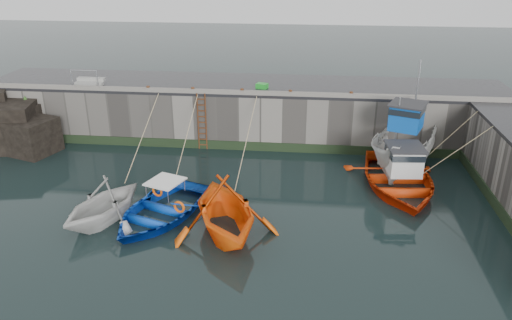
# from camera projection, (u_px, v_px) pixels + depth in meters

# --- Properties ---
(ground) EXTENTS (120.00, 120.00, 0.00)m
(ground) POSITION_uv_depth(u_px,v_px,m) (202.00, 248.00, 18.76)
(ground) COLOR black
(ground) RESTS_ON ground
(quay_back) EXTENTS (30.00, 5.00, 3.00)m
(quay_back) POSITION_uv_depth(u_px,v_px,m) (244.00, 111.00, 29.61)
(quay_back) COLOR slate
(quay_back) RESTS_ON ground
(road_back) EXTENTS (30.00, 5.00, 0.16)m
(road_back) POSITION_uv_depth(u_px,v_px,m) (244.00, 85.00, 28.99)
(road_back) COLOR black
(road_back) RESTS_ON quay_back
(kerb_back) EXTENTS (30.00, 0.30, 0.20)m
(kerb_back) POSITION_uv_depth(u_px,v_px,m) (238.00, 92.00, 26.77)
(kerb_back) COLOR slate
(kerb_back) RESTS_ON road_back
(algae_back) EXTENTS (30.00, 0.08, 0.50)m
(algae_back) POSITION_uv_depth(u_px,v_px,m) (238.00, 146.00, 27.77)
(algae_back) COLOR black
(algae_back) RESTS_ON ground
(algae_right) EXTENTS (0.08, 15.00, 0.50)m
(algae_right) POSITION_uv_depth(u_px,v_px,m) (511.00, 226.00, 19.77)
(algae_right) COLOR black
(algae_right) RESTS_ON ground
(rock_outcrop) EXTENTS (5.85, 4.24, 3.41)m
(rock_outcrop) POSITION_uv_depth(u_px,v_px,m) (8.00, 125.00, 27.88)
(rock_outcrop) COLOR black
(rock_outcrop) RESTS_ON ground
(ladder) EXTENTS (0.51, 0.08, 3.20)m
(ladder) POSITION_uv_depth(u_px,v_px,m) (202.00, 122.00, 27.40)
(ladder) COLOR #3F1E0F
(ladder) RESTS_ON ground
(boat_near_white) EXTENTS (4.89, 5.21, 2.20)m
(boat_near_white) POSITION_uv_depth(u_px,v_px,m) (105.00, 220.00, 20.68)
(boat_near_white) COLOR silver
(boat_near_white) RESTS_ON ground
(boat_near_white_rope) EXTENTS (0.04, 6.43, 3.10)m
(boat_near_white_rope) POSITION_uv_depth(u_px,v_px,m) (146.00, 167.00, 25.65)
(boat_near_white_rope) COLOR tan
(boat_near_white_rope) RESTS_ON ground
(boat_near_blue) EXTENTS (5.54, 6.47, 1.13)m
(boat_near_blue) POSITION_uv_depth(u_px,v_px,m) (161.00, 216.00, 20.97)
(boat_near_blue) COLOR #0C43C0
(boat_near_blue) RESTS_ON ground
(boat_near_blue_rope) EXTENTS (0.04, 5.92, 3.10)m
(boat_near_blue_rope) POSITION_uv_depth(u_px,v_px,m) (189.00, 167.00, 25.69)
(boat_near_blue_rope) COLOR tan
(boat_near_blue_rope) RESTS_ON ground
(boat_near_blacktrim) EXTENTS (5.99, 6.38, 2.69)m
(boat_near_blacktrim) POSITION_uv_depth(u_px,v_px,m) (225.00, 233.00, 19.78)
(boat_near_blacktrim) COLOR #FF5F0D
(boat_near_blacktrim) RESTS_ON ground
(boat_near_blacktrim_rope) EXTENTS (0.04, 6.83, 3.10)m
(boat_near_blacktrim_rope) POSITION_uv_depth(u_px,v_px,m) (244.00, 174.00, 24.95)
(boat_near_blacktrim_rope) COLOR tan
(boat_near_blacktrim_rope) RESTS_ON ground
(boat_far_white) EXTENTS (5.07, 7.49, 5.71)m
(boat_far_white) POSITION_uv_depth(u_px,v_px,m) (405.00, 148.00, 25.02)
(boat_far_white) COLOR silver
(boat_far_white) RESTS_ON ground
(boat_far_orange) EXTENTS (5.22, 6.94, 4.36)m
(boat_far_orange) POSITION_uv_depth(u_px,v_px,m) (398.00, 178.00, 23.40)
(boat_far_orange) COLOR #F23E0C
(boat_far_orange) RESTS_ON ground
(fish_crate) EXTENTS (0.72, 0.61, 0.27)m
(fish_crate) POSITION_uv_depth(u_px,v_px,m) (262.00, 86.00, 27.88)
(fish_crate) COLOR green
(fish_crate) RESTS_ON road_back
(railing) EXTENTS (1.60, 1.05, 1.00)m
(railing) POSITION_uv_depth(u_px,v_px,m) (90.00, 81.00, 28.59)
(railing) COLOR #A5A8AD
(railing) RESTS_ON road_back
(bollard_a) EXTENTS (0.18, 0.18, 0.28)m
(bollard_a) POSITION_uv_depth(u_px,v_px,m) (148.00, 88.00, 27.34)
(bollard_a) COLOR #3F1E0F
(bollard_a) RESTS_ON road_back
(bollard_b) EXTENTS (0.18, 0.18, 0.28)m
(bollard_b) POSITION_uv_depth(u_px,v_px,m) (193.00, 90.00, 27.09)
(bollard_b) COLOR #3F1E0F
(bollard_b) RESTS_ON road_back
(bollard_c) EXTENTS (0.18, 0.18, 0.28)m
(bollard_c) POSITION_uv_depth(u_px,v_px,m) (242.00, 91.00, 26.82)
(bollard_c) COLOR #3F1E0F
(bollard_c) RESTS_ON road_back
(bollard_d) EXTENTS (0.18, 0.18, 0.28)m
(bollard_d) POSITION_uv_depth(u_px,v_px,m) (290.00, 93.00, 26.57)
(bollard_d) COLOR #3F1E0F
(bollard_d) RESTS_ON road_back
(bollard_e) EXTENTS (0.18, 0.18, 0.28)m
(bollard_e) POSITION_uv_depth(u_px,v_px,m) (351.00, 94.00, 26.25)
(bollard_e) COLOR #3F1E0F
(bollard_e) RESTS_ON road_back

